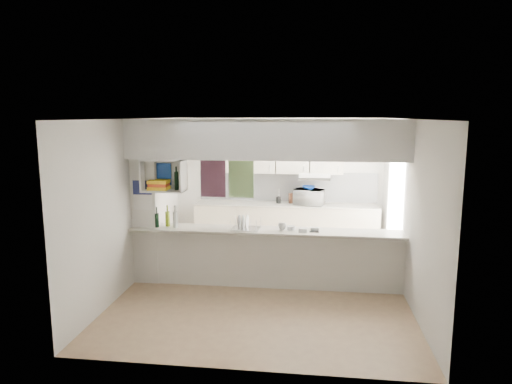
% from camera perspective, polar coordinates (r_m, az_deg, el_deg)
% --- Properties ---
extents(floor, '(4.80, 4.80, 0.00)m').
position_cam_1_polar(floor, '(7.31, 1.11, -11.71)').
color(floor, '#977457').
rests_on(floor, ground).
extents(ceiling, '(4.80, 4.80, 0.00)m').
position_cam_1_polar(ceiling, '(6.81, 1.18, 9.13)').
color(ceiling, white).
rests_on(ceiling, wall_back).
extents(wall_back, '(4.20, 0.00, 4.20)m').
position_cam_1_polar(wall_back, '(9.30, 2.68, 1.20)').
color(wall_back, silver).
rests_on(wall_back, floor).
extents(wall_left, '(0.00, 4.80, 4.80)m').
position_cam_1_polar(wall_left, '(7.46, -15.13, -1.22)').
color(wall_left, silver).
rests_on(wall_left, floor).
extents(wall_right, '(0.00, 4.80, 4.80)m').
position_cam_1_polar(wall_right, '(7.05, 18.39, -1.99)').
color(wall_right, silver).
rests_on(wall_right, floor).
extents(servery_partition, '(4.20, 0.50, 2.60)m').
position_cam_1_polar(servery_partition, '(6.90, -0.28, 1.30)').
color(servery_partition, silver).
rests_on(servery_partition, floor).
extents(cubby_shelf, '(0.65, 0.35, 0.50)m').
position_cam_1_polar(cubby_shelf, '(7.15, -11.50, 1.80)').
color(cubby_shelf, white).
rests_on(cubby_shelf, bulkhead).
extents(kitchen_run, '(3.60, 0.63, 2.24)m').
position_cam_1_polar(kitchen_run, '(9.11, 3.54, -2.02)').
color(kitchen_run, beige).
rests_on(kitchen_run, floor).
extents(microwave, '(0.64, 0.51, 0.31)m').
position_cam_1_polar(microwave, '(8.98, 6.68, -0.63)').
color(microwave, white).
rests_on(microwave, bench_top).
extents(bowl, '(0.27, 0.27, 0.07)m').
position_cam_1_polar(bowl, '(8.94, 6.60, 0.54)').
color(bowl, navy).
rests_on(bowl, microwave).
extents(dish_rack, '(0.45, 0.35, 0.23)m').
position_cam_1_polar(dish_rack, '(7.03, -1.31, -3.94)').
color(dish_rack, silver).
rests_on(dish_rack, breakfast_bar).
extents(cup, '(0.15, 0.15, 0.10)m').
position_cam_1_polar(cup, '(6.97, 3.31, -4.30)').
color(cup, white).
rests_on(cup, dish_rack).
extents(wine_bottles, '(0.37, 0.15, 0.35)m').
position_cam_1_polar(wine_bottles, '(7.29, -11.08, -3.33)').
color(wine_bottles, black).
rests_on(wine_bottles, breakfast_bar).
extents(plastic_tubs, '(0.48, 0.21, 0.06)m').
position_cam_1_polar(plastic_tubs, '(6.97, 5.68, -4.63)').
color(plastic_tubs, silver).
rests_on(plastic_tubs, breakfast_bar).
extents(utensil_jar, '(0.09, 0.09, 0.13)m').
position_cam_1_polar(utensil_jar, '(9.10, 2.82, -1.00)').
color(utensil_jar, black).
rests_on(utensil_jar, bench_top).
extents(knife_block, '(0.12, 0.11, 0.20)m').
position_cam_1_polar(knife_block, '(9.11, 4.45, -0.79)').
color(knife_block, '#4C2A1A').
rests_on(knife_block, bench_top).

